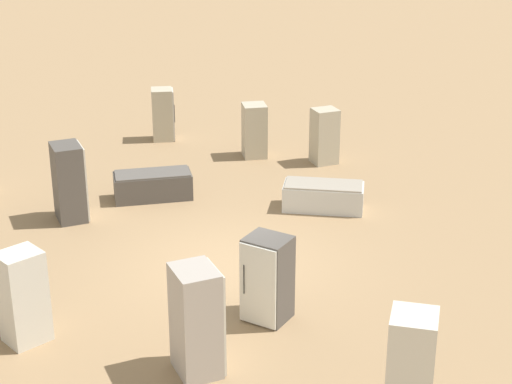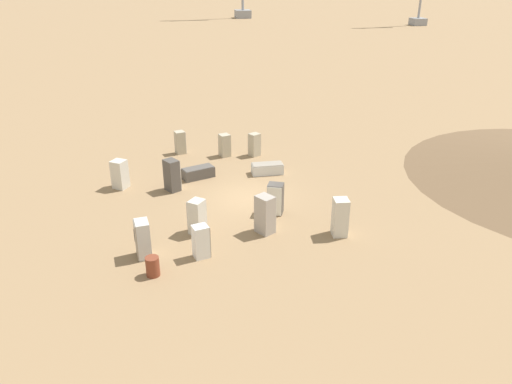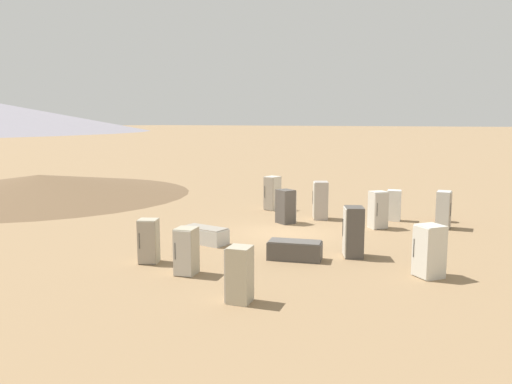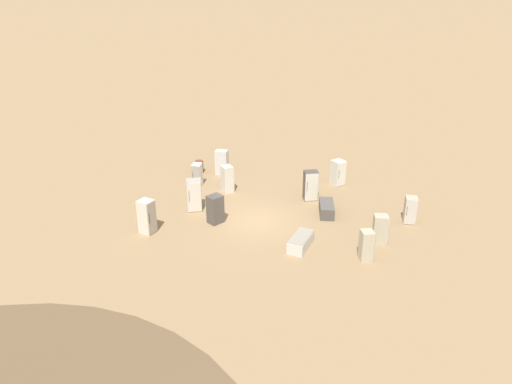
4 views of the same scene
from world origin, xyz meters
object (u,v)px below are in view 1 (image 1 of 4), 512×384
at_px(discarded_fridge_8, 324,136).
at_px(discarded_fridge_5, 163,114).
at_px(discarded_fridge_9, 153,185).
at_px(discarded_fridge_1, 323,196).
at_px(discarded_fridge_4, 23,297).
at_px(discarded_fridge_3, 197,321).
at_px(discarded_fridge_7, 69,182).
at_px(discarded_fridge_0, 267,279).
at_px(discarded_fridge_11, 411,370).
at_px(discarded_fridge_12, 254,130).

bearing_deg(discarded_fridge_8, discarded_fridge_5, 134.55).
distance_m(discarded_fridge_5, discarded_fridge_9, 4.42).
height_order(discarded_fridge_1, discarded_fridge_4, discarded_fridge_4).
distance_m(discarded_fridge_3, discarded_fridge_7, 6.79).
distance_m(discarded_fridge_0, discarded_fridge_7, 6.13).
xyz_separation_m(discarded_fridge_11, discarded_fridge_12, (-3.87, 11.07, -0.17)).
distance_m(discarded_fridge_0, discarded_fridge_5, 10.36).
distance_m(discarded_fridge_1, discarded_fridge_8, 3.16).
bearing_deg(discarded_fridge_5, discarded_fridge_0, 8.42).
bearing_deg(discarded_fridge_0, discarded_fridge_9, -33.74).
bearing_deg(discarded_fridge_0, discarded_fridge_12, -57.47).
xyz_separation_m(discarded_fridge_8, discarded_fridge_12, (-1.89, 0.24, -0.01)).
height_order(discarded_fridge_1, discarded_fridge_11, discarded_fridge_11).
distance_m(discarded_fridge_0, discarded_fridge_3, 1.99).
bearing_deg(discarded_fridge_4, discarded_fridge_0, -33.22).
distance_m(discarded_fridge_0, discarded_fridge_9, 6.18).
height_order(discarded_fridge_9, discarded_fridge_12, discarded_fridge_12).
relative_size(discarded_fridge_3, discarded_fridge_9, 0.92).
relative_size(discarded_fridge_4, discarded_fridge_8, 1.12).
relative_size(discarded_fridge_1, discarded_fridge_12, 1.26).
distance_m(discarded_fridge_3, discarded_fridge_11, 3.38).
distance_m(discarded_fridge_7, discarded_fridge_9, 2.15).
height_order(discarded_fridge_8, discarded_fridge_12, discarded_fridge_8).
distance_m(discarded_fridge_4, discarded_fridge_5, 10.76).
relative_size(discarded_fridge_0, discarded_fridge_9, 0.79).
bearing_deg(discarded_fridge_9, discarded_fridge_3, -0.10).
xyz_separation_m(discarded_fridge_0, discarded_fridge_12, (-1.47, 8.43, -0.06)).
xyz_separation_m(discarded_fridge_3, discarded_fridge_4, (-3.07, 0.50, -0.09)).
xyz_separation_m(discarded_fridge_3, discarded_fridge_8, (1.29, 9.97, -0.17)).
distance_m(discarded_fridge_3, discarded_fridge_8, 10.06).
distance_m(discarded_fridge_1, discarded_fridge_4, 7.84).
xyz_separation_m(discarded_fridge_4, discarded_fridge_5, (-0.29, 10.75, -0.08)).
bearing_deg(discarded_fridge_8, discarded_fridge_4, -144.82).
relative_size(discarded_fridge_7, discarded_fridge_8, 1.19).
relative_size(discarded_fridge_8, discarded_fridge_9, 0.75).
distance_m(discarded_fridge_0, discarded_fridge_12, 8.56).
xyz_separation_m(discarded_fridge_8, discarded_fridge_9, (-3.83, -3.05, -0.41)).
distance_m(discarded_fridge_11, discarded_fridge_12, 11.73).
height_order(discarded_fridge_0, discarded_fridge_5, discarded_fridge_0).
relative_size(discarded_fridge_7, discarded_fridge_9, 0.89).
relative_size(discarded_fridge_3, discarded_fridge_8, 1.24).
bearing_deg(discarded_fridge_4, discarded_fridge_8, 13.93).
bearing_deg(discarded_fridge_4, discarded_fridge_7, 49.61).
xyz_separation_m(discarded_fridge_1, discarded_fridge_9, (-4.04, 0.08, 0.01)).
xyz_separation_m(discarded_fridge_4, discarded_fridge_11, (6.34, -1.35, 0.07)).
distance_m(discarded_fridge_1, discarded_fridge_9, 4.04).
bearing_deg(discarded_fridge_3, discarded_fridge_12, 151.30).
bearing_deg(discarded_fridge_9, discarded_fridge_5, 170.42).
bearing_deg(discarded_fridge_8, discarded_fridge_3, -127.50).
distance_m(discarded_fridge_1, discarded_fridge_11, 7.92).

